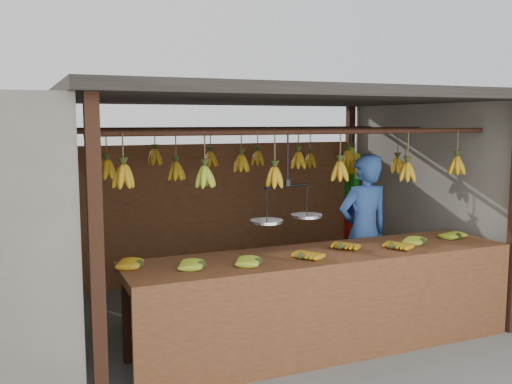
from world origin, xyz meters
name	(u,v)px	position (x,y,z in m)	size (l,w,h in m)	color
ground	(267,311)	(0.00, 0.00, 0.00)	(80.00, 80.00, 0.00)	#5B5B57
stall	(255,132)	(0.00, 0.33, 1.97)	(4.30, 3.30, 2.40)	black
counter	(330,276)	(0.07, -1.24, 0.71)	(3.68, 0.84, 0.96)	brown
hanging_bananas	(268,165)	(0.01, 0.00, 1.63)	(3.59, 2.24, 0.39)	#AD7912
balance_scale	(287,214)	(-0.25, -1.00, 1.26)	(0.75, 0.41, 0.79)	black
vendor	(364,232)	(1.04, -0.31, 0.87)	(0.63, 0.42, 1.74)	#3359A5
bag_bundles	(351,196)	(1.94, 1.35, 1.03)	(0.08, 0.26, 1.23)	yellow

